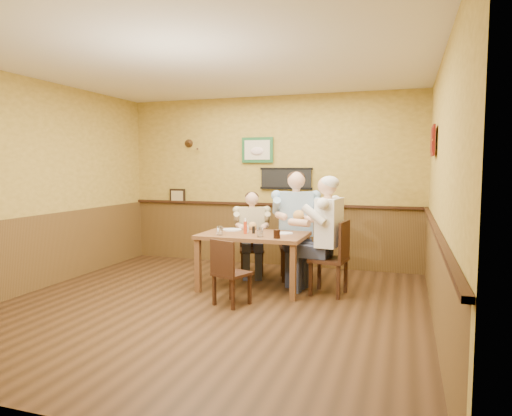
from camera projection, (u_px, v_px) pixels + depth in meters
The scene contains 17 objects.
room at pixel (224, 163), 5.33m from camera, with size 5.02×5.03×2.81m.
dining_table at pixel (254, 240), 6.12m from camera, with size 1.40×0.90×0.75m.
chair_back_left at pixel (252, 249), 6.94m from camera, with size 0.37×0.37×0.80m, color #361E11, non-canonical shape.
chair_back_right at pixel (296, 246), 6.63m from camera, with size 0.46×0.46×0.99m, color #361E11, non-canonical shape.
chair_right_end at pixel (329, 258), 5.85m from camera, with size 0.44×0.44×0.96m, color #361E11, non-canonical shape.
chair_near_side at pixel (232, 272), 5.42m from camera, with size 0.37×0.37×0.80m, color #361E11, non-canonical shape.
diner_tan_shirt at pixel (252, 238), 6.92m from camera, with size 0.53×0.53×1.14m, color #CBBB8C, non-canonical shape.
diner_blue_polo at pixel (296, 231), 6.61m from camera, with size 0.65×0.65×1.41m, color #87AACB, non-canonical shape.
diner_white_elder at pixel (329, 242), 5.83m from camera, with size 0.63×0.63×1.37m, color white, non-canonical shape.
water_glass_left at pixel (220, 231), 5.98m from camera, with size 0.08×0.08×0.12m, color white.
water_glass_mid at pixel (260, 232), 5.83m from camera, with size 0.08×0.08×0.12m, color silver.
cola_tumbler at pixel (277, 234), 5.69m from camera, with size 0.08×0.08×0.11m, color black.
hot_sauce_bottle at pixel (245, 227), 6.09m from camera, with size 0.05×0.05×0.18m, color #BB3714.
salt_shaker at pixel (248, 229), 6.22m from camera, with size 0.04×0.04×0.09m, color silver.
pepper_shaker at pixel (254, 230), 6.11m from camera, with size 0.04×0.04×0.10m, color black.
plate_far_left at pixel (232, 230), 6.42m from camera, with size 0.27×0.27×0.02m, color silver.
plate_far_right at pixel (285, 233), 6.10m from camera, with size 0.22×0.22×0.01m, color white.
Camera 1 is at (2.17, -4.80, 1.65)m, focal length 32.00 mm.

